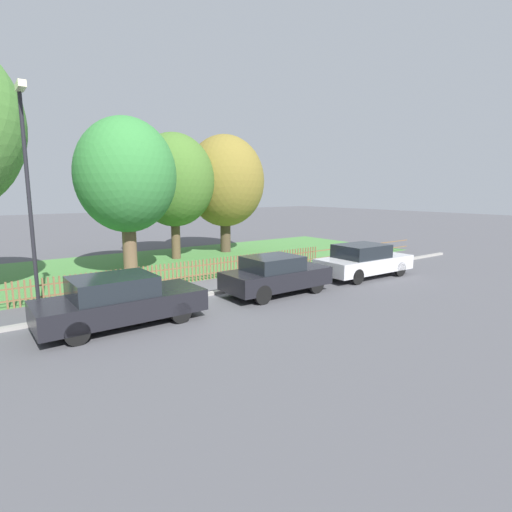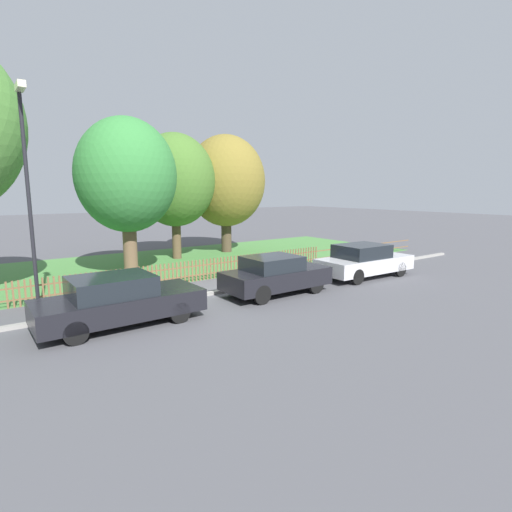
% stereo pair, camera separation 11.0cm
% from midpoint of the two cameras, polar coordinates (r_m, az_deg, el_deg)
% --- Properties ---
extents(ground_plane, '(120.00, 120.00, 0.00)m').
position_cam_midpoint_polar(ground_plane, '(15.08, -4.11, -5.24)').
color(ground_plane, '#4C4C51').
extents(kerb_stone, '(30.22, 0.20, 0.12)m').
position_cam_midpoint_polar(kerb_stone, '(15.15, -4.32, -4.95)').
color(kerb_stone, gray).
rests_on(kerb_stone, ground).
extents(grass_strip, '(30.22, 9.55, 0.01)m').
position_cam_midpoint_polar(grass_strip, '(21.39, -14.43, -1.15)').
color(grass_strip, '#477F3D').
rests_on(grass_strip, ground).
extents(park_fence, '(30.22, 0.05, 0.90)m').
position_cam_midpoint_polar(park_fence, '(17.05, -8.50, -2.06)').
color(park_fence, brown).
rests_on(park_fence, ground).
extents(parked_car_silver_hatchback, '(4.58, 1.91, 1.45)m').
position_cam_midpoint_polar(parked_car_silver_hatchback, '(11.97, -19.19, -6.03)').
color(parked_car_silver_hatchback, black).
rests_on(parked_car_silver_hatchback, ground).
extents(parked_car_black_saloon, '(4.06, 1.77, 1.43)m').
position_cam_midpoint_polar(parked_car_black_saloon, '(14.69, 2.62, -2.68)').
color(parked_car_black_saloon, black).
rests_on(parked_car_black_saloon, ground).
extents(parked_car_navy_estate, '(4.56, 1.96, 1.47)m').
position_cam_midpoint_polar(parked_car_navy_estate, '(18.20, 14.94, -0.62)').
color(parked_car_navy_estate, '#BCBCC1').
rests_on(parked_car_navy_estate, ground).
extents(covered_motorcycle, '(2.00, 0.87, 1.05)m').
position_cam_midpoint_polar(covered_motorcycle, '(17.13, 2.70, -1.27)').
color(covered_motorcycle, black).
rests_on(covered_motorcycle, ground).
extents(tree_behind_motorcycle, '(4.27, 4.27, 6.90)m').
position_cam_midpoint_polar(tree_behind_motorcycle, '(18.37, -18.24, 10.79)').
color(tree_behind_motorcycle, brown).
rests_on(tree_behind_motorcycle, ground).
extents(tree_mid_park, '(4.40, 4.40, 6.88)m').
position_cam_midpoint_polar(tree_mid_park, '(22.60, -11.79, 10.52)').
color(tree_mid_park, brown).
rests_on(tree_mid_park, ground).
extents(tree_far_left, '(4.80, 4.80, 7.11)m').
position_cam_midpoint_polar(tree_far_left, '(24.76, -4.61, 10.57)').
color(tree_far_left, '#473828').
rests_on(tree_far_left, ground).
extents(street_lamp, '(0.20, 0.79, 6.64)m').
position_cam_midpoint_polar(street_lamp, '(13.14, -30.02, 9.40)').
color(street_lamp, black).
rests_on(street_lamp, ground).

